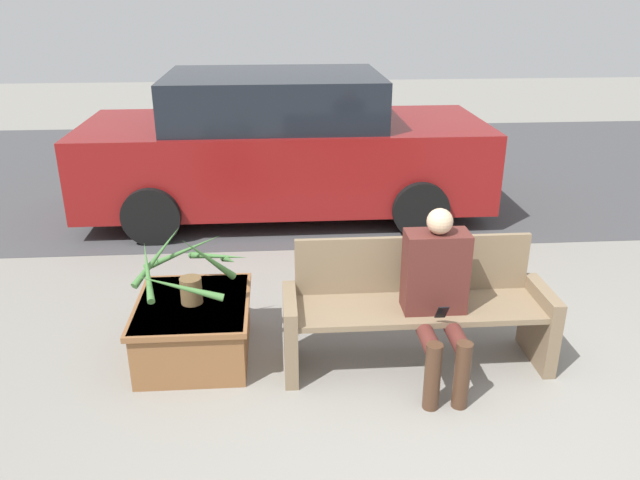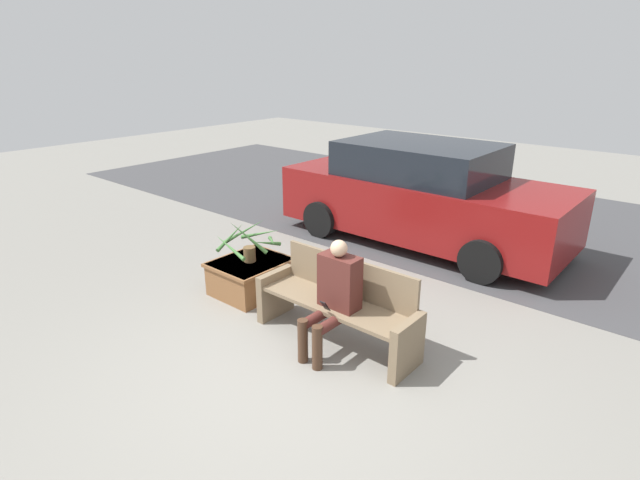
# 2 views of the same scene
# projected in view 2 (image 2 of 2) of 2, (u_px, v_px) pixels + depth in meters

# --- Properties ---
(ground_plane) EXTENTS (30.00, 30.00, 0.00)m
(ground_plane) POSITION_uv_depth(u_px,v_px,m) (288.00, 377.00, 4.75)
(ground_plane) COLOR gray
(road_surface) EXTENTS (20.00, 6.00, 0.01)m
(road_surface) POSITION_uv_depth(u_px,v_px,m) (515.00, 225.00, 8.97)
(road_surface) COLOR #424244
(road_surface) RESTS_ON ground_plane
(bench) EXTENTS (1.85, 0.52, 0.88)m
(bench) POSITION_uv_depth(u_px,v_px,m) (338.00, 304.00, 5.25)
(bench) COLOR #7A664C
(bench) RESTS_ON ground_plane
(person_seated) EXTENTS (0.42, 0.62, 1.19)m
(person_seated) POSITION_uv_depth(u_px,v_px,m) (334.00, 293.00, 4.98)
(person_seated) COLOR #51231E
(person_seated) RESTS_ON ground_plane
(planter_box) EXTENTS (0.80, 0.92, 0.43)m
(planter_box) POSITION_uv_depth(u_px,v_px,m) (251.00, 275.00, 6.39)
(planter_box) COLOR brown
(planter_box) RESTS_ON ground_plane
(potted_plant) EXTENTS (0.82, 0.78, 0.62)m
(potted_plant) POSITION_uv_depth(u_px,v_px,m) (250.00, 243.00, 6.25)
(potted_plant) COLOR brown
(potted_plant) RESTS_ON planter_box
(parked_car) EXTENTS (4.53, 1.98, 1.61)m
(parked_car) POSITION_uv_depth(u_px,v_px,m) (422.00, 195.00, 7.98)
(parked_car) COLOR maroon
(parked_car) RESTS_ON ground_plane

